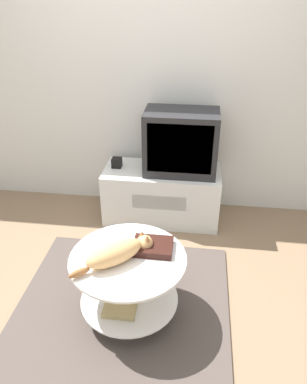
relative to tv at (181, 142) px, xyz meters
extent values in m
plane|color=#7F664C|center=(-0.31, -1.17, -0.78)|extent=(12.00, 12.00, 0.00)
cube|color=silver|center=(-0.31, 0.31, 0.52)|extent=(8.00, 0.05, 2.60)
cube|color=#4C423D|center=(-0.31, -1.17, -0.77)|extent=(1.48, 1.38, 0.02)
cube|color=silver|center=(-0.16, -0.01, -0.53)|extent=(1.06, 0.47, 0.50)
cube|color=silver|center=(-0.16, -0.24, -0.48)|extent=(0.48, 0.01, 0.14)
cube|color=#232326|center=(0.00, 0.00, 0.00)|extent=(0.63, 0.38, 0.55)
cube|color=black|center=(0.00, -0.18, 0.01)|extent=(0.54, 0.01, 0.43)
cube|color=black|center=(-0.58, 0.01, -0.23)|extent=(0.09, 0.09, 0.09)
cylinder|color=#B2B2B7|center=(-0.25, -1.24, -0.75)|extent=(0.31, 0.31, 0.01)
cylinder|color=#B7B7BC|center=(-0.25, -1.24, -0.53)|extent=(0.04, 0.04, 0.46)
cylinder|color=white|center=(-0.25, -1.24, -0.63)|extent=(0.65, 0.65, 0.01)
cylinder|color=white|center=(-0.25, -1.24, -0.29)|extent=(0.74, 0.74, 0.02)
cube|color=tan|center=(-0.29, -1.36, -0.61)|extent=(0.21, 0.17, 0.03)
cube|color=#1E664C|center=(-0.19, -1.10, -0.62)|extent=(0.18, 0.15, 0.01)
cube|color=black|center=(-0.10, -1.14, -0.25)|extent=(0.25, 0.20, 0.05)
ellipsoid|color=tan|center=(-0.32, -1.29, -0.21)|extent=(0.38, 0.36, 0.14)
sphere|color=tan|center=(-0.15, -1.15, -0.22)|extent=(0.11, 0.11, 0.11)
cone|color=#996038|center=(-0.17, -1.13, -0.17)|extent=(0.04, 0.04, 0.04)
cone|color=#996038|center=(-0.13, -1.17, -0.17)|extent=(0.04, 0.04, 0.04)
ellipsoid|color=#996038|center=(-0.49, -1.45, -0.25)|extent=(0.13, 0.12, 0.05)
camera|label=1|loc=(0.14, -3.02, 1.26)|focal=35.00mm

